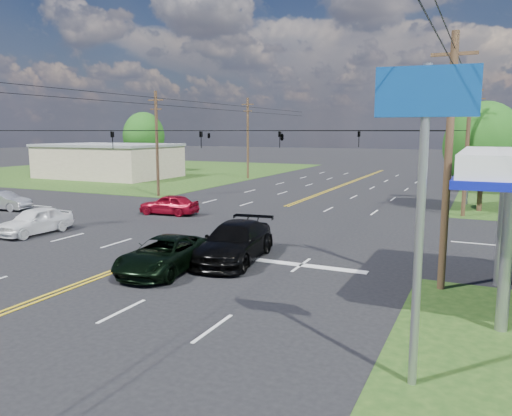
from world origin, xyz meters
The scene contains 20 objects.
ground centered at (0.00, 12.00, 0.00)m, with size 280.00×280.00×0.00m, color black.
grass_nw centered at (-35.00, 44.00, 0.00)m, with size 46.00×48.00×0.03m, color #1B3D13.
stop_bar centered at (5.00, 4.00, 0.00)m, with size 10.00×0.50×0.02m, color silver.
retail_nw centered at (-30.00, 34.00, 2.00)m, with size 16.00×11.00×4.00m, color tan.
pole_se centered at (13.00, 3.00, 4.92)m, with size 1.60×0.28×9.50m.
pole_nw centered at (-13.00, 21.00, 4.92)m, with size 1.60×0.28×9.50m.
pole_ne centered at (13.00, 21.00, 4.92)m, with size 1.60×0.28×9.50m.
pole_left_far centered at (-13.00, 40.00, 5.17)m, with size 1.60×0.28×10.00m.
pole_right_far centered at (13.00, 40.00, 5.17)m, with size 1.60×0.28×10.00m.
span_wire_signals centered at (0.00, 12.00, 6.00)m, with size 26.00×18.00×1.13m.
power_lines centered at (0.00, 10.00, 8.60)m, with size 26.04×100.00×0.64m.
tree_right_a centered at (14.00, 24.00, 4.87)m, with size 5.70×5.70×8.18m.
tree_far_l centered at (-32.00, 44.00, 5.19)m, with size 6.08×6.08×8.72m.
pickup_dkgreen centered at (2.00, 0.62, 0.74)m, with size 2.46×5.34×1.48m, color black.
suv_black centered at (3.90, 3.50, 0.88)m, with size 2.47×6.07×1.76m, color black.
pickup_white centered at (-9.50, 4.00, 0.78)m, with size 1.84×4.58×1.56m, color white.
sedan_silver centered at (-18.93, 9.44, 0.70)m, with size 1.48×4.24×1.40m, color #ABABB0.
sedan_red centered at (-6.31, 13.00, 0.73)m, with size 1.73×4.30×1.47m, color maroon.
polesign_se centered at (13.00, -4.96, 5.80)m, with size 2.20×0.49×7.44m.
polesign_ne centered at (13.00, 27.22, 6.37)m, with size 2.22×0.91×8.16m.
Camera 1 is at (14.28, -16.62, 6.01)m, focal length 35.00 mm.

